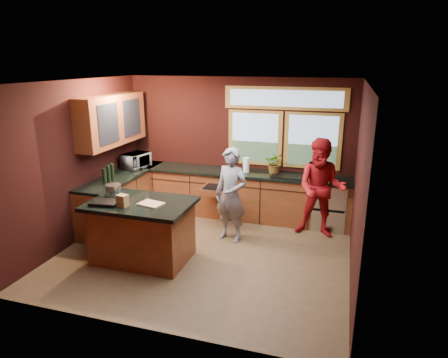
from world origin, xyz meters
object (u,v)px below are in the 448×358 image
at_px(person_grey, 231,195).
at_px(person_red, 321,188).
at_px(cutting_board, 151,204).
at_px(stock_pot, 114,190).
at_px(island, 142,230).

relative_size(person_grey, person_red, 0.93).
bearing_deg(cutting_board, person_grey, 51.55).
bearing_deg(person_red, cutting_board, -139.48).
xyz_separation_m(person_red, stock_pot, (-3.10, -1.56, 0.16)).
bearing_deg(cutting_board, person_red, 36.81).
relative_size(island, cutting_board, 4.43).
xyz_separation_m(island, cutting_board, (0.20, -0.05, 0.48)).
relative_size(person_grey, cutting_board, 4.63).
height_order(island, cutting_board, cutting_board).
height_order(person_grey, cutting_board, person_grey).
relative_size(cutting_board, stock_pot, 1.46).
bearing_deg(island, person_red, 33.83).
bearing_deg(stock_pot, cutting_board, -14.93).
xyz_separation_m(person_grey, person_red, (1.44, 0.62, 0.06)).
distance_m(person_grey, person_red, 1.57).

